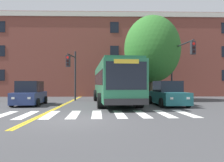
{
  "coord_description": "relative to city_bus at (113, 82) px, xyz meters",
  "views": [
    {
      "loc": [
        1.57,
        -9.69,
        1.6
      ],
      "look_at": [
        1.95,
        7.41,
        1.84
      ],
      "focal_mm": 35.0,
      "sensor_mm": 36.0,
      "label": 1
    }
  ],
  "objects": [
    {
      "name": "car_silver_behind_bus",
      "position": [
        -0.11,
        9.39,
        -0.93
      ],
      "size": [
        2.25,
        4.56,
        1.89
      ],
      "color": "#B7BABF",
      "rests_on": "ground"
    },
    {
      "name": "lane_line_yellow_outer",
      "position": [
        -3.81,
        7.4,
        -1.77
      ],
      "size": [
        0.12,
        36.0,
        0.01
      ],
      "primitive_type": "cube",
      "color": "gold",
      "rests_on": "ground"
    },
    {
      "name": "ground_plane",
      "position": [
        -2.09,
        -8.43,
        -1.78
      ],
      "size": [
        120.0,
        120.0,
        0.0
      ],
      "primitive_type": "plane",
      "color": "#424244"
    },
    {
      "name": "city_bus",
      "position": [
        0.0,
        0.0,
        0.0
      ],
      "size": [
        3.82,
        12.16,
        3.25
      ],
      "color": "#28704C",
      "rests_on": "ground"
    },
    {
      "name": "building_facade",
      "position": [
        0.41,
        13.85,
        3.7
      ],
      "size": [
        36.0,
        8.54,
        10.94
      ],
      "color": "brown",
      "rests_on": "ground"
    },
    {
      "name": "lane_line_yellow_inner",
      "position": [
        -3.97,
        7.4,
        -1.77
      ],
      "size": [
        0.12,
        36.0,
        0.01
      ],
      "primitive_type": "cube",
      "color": "gold",
      "rests_on": "ground"
    },
    {
      "name": "car_navy_near_lane",
      "position": [
        -6.4,
        -1.38,
        -0.94
      ],
      "size": [
        2.19,
        4.18,
        1.83
      ],
      "color": "navy",
      "rests_on": "ground"
    },
    {
      "name": "car_teal_far_lane",
      "position": [
        4.01,
        -1.93,
        -0.95
      ],
      "size": [
        2.35,
        4.56,
        1.83
      ],
      "color": "#236B70",
      "rests_on": "ground"
    },
    {
      "name": "traffic_light_near_corner",
      "position": [
        5.86,
        0.84,
        1.94
      ],
      "size": [
        0.7,
        4.33,
        5.55
      ],
      "color": "#28282D",
      "rests_on": "ground"
    },
    {
      "name": "crosswalk",
      "position": [
        -2.27,
        -6.6,
        -1.77
      ],
      "size": [
        12.71,
        3.67,
        0.01
      ],
      "color": "white",
      "rests_on": "ground"
    },
    {
      "name": "traffic_light_overhead",
      "position": [
        -3.76,
        2.1,
        1.31
      ],
      "size": [
        0.54,
        2.6,
        4.79
      ],
      "color": "#28282D",
      "rests_on": "ground"
    },
    {
      "name": "street_tree_curbside_large",
      "position": [
        3.87,
        3.01,
        3.24
      ],
      "size": [
        5.53,
        5.31,
        8.29
      ],
      "color": "brown",
      "rests_on": "ground"
    }
  ]
}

